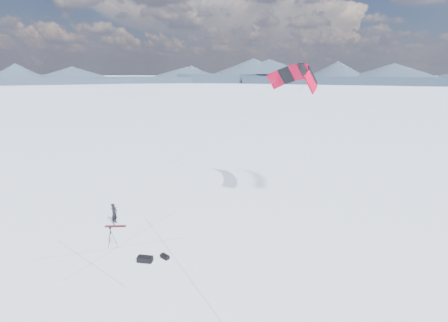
# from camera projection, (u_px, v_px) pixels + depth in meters

# --- Properties ---
(ground) EXTENTS (1800.00, 1800.00, 0.00)m
(ground) POSITION_uv_depth(u_px,v_px,m) (102.00, 248.00, 22.03)
(ground) COLOR white
(horizon_hills) EXTENTS (704.84, 706.81, 10.99)m
(horizon_hills) POSITION_uv_depth(u_px,v_px,m) (94.00, 179.00, 20.71)
(horizon_hills) COLOR #1D2939
(horizon_hills) RESTS_ON ground
(snow_tracks) EXTENTS (13.93, 9.84, 0.01)m
(snow_tracks) POSITION_uv_depth(u_px,v_px,m) (74.00, 246.00, 22.21)
(snow_tracks) COLOR #AEB5D3
(snow_tracks) RESTS_ON ground
(snowkiter) EXTENTS (0.50, 0.67, 1.68)m
(snowkiter) POSITION_uv_depth(u_px,v_px,m) (115.00, 223.00, 25.52)
(snowkiter) COLOR black
(snowkiter) RESTS_ON ground
(snowboard) EXTENTS (1.62, 0.41, 0.04)m
(snowboard) POSITION_uv_depth(u_px,v_px,m) (115.00, 226.00, 25.01)
(snowboard) COLOR maroon
(snowboard) RESTS_ON ground
(tripod) EXTENTS (0.64, 0.63, 1.35)m
(tripod) POSITION_uv_depth(u_px,v_px,m) (111.00, 234.00, 22.13)
(tripod) COLOR black
(tripod) RESTS_ON ground
(gear_bag_a) EXTENTS (0.99, 0.55, 0.42)m
(gear_bag_a) POSITION_uv_depth(u_px,v_px,m) (145.00, 259.00, 20.36)
(gear_bag_a) COLOR black
(gear_bag_a) RESTS_ON ground
(gear_bag_b) EXTENTS (0.69, 0.63, 0.29)m
(gear_bag_b) POSITION_uv_depth(u_px,v_px,m) (165.00, 256.00, 20.74)
(gear_bag_b) COLOR black
(gear_bag_b) RESTS_ON ground
(power_kite) EXTENTS (15.90, 8.01, 10.87)m
(power_kite) POSITION_uv_depth(u_px,v_px,m) (297.00, 76.00, 26.40)
(power_kite) COLOR red
(power_kite) RESTS_ON ground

